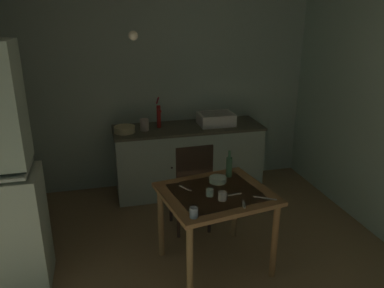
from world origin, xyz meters
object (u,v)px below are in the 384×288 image
object	(u,v)px
mixing_bowl_counter	(125,129)
glass_bottle	(229,166)
sink_basin	(216,119)
teacup_cream	(210,192)
chair_far_side	(192,186)
serving_bowl_wide	(218,180)
hand_pump	(159,115)
dining_table	(216,203)

from	to	relation	value
mixing_bowl_counter	glass_bottle	xyz separation A→B (m)	(0.88, -1.28, -0.04)
sink_basin	teacup_cream	bearing A→B (deg)	-108.86
chair_far_side	serving_bowl_wide	xyz separation A→B (m)	(0.14, -0.44, 0.26)
hand_pump	serving_bowl_wide	distance (m)	1.52
serving_bowl_wide	dining_table	bearing A→B (deg)	-111.37
sink_basin	chair_far_side	size ratio (longest dim) A/B	0.44
serving_bowl_wide	chair_far_side	bearing A→B (deg)	107.99
dining_table	serving_bowl_wide	size ratio (longest dim) A/B	6.58
serving_bowl_wide	glass_bottle	world-z (taller)	glass_bottle
serving_bowl_wide	glass_bottle	xyz separation A→B (m)	(0.14, 0.09, 0.08)
dining_table	chair_far_side	xyz separation A→B (m)	(-0.07, 0.63, -0.13)
hand_pump	teacup_cream	xyz separation A→B (m)	(0.16, -1.72, -0.25)
hand_pump	mixing_bowl_counter	size ratio (longest dim) A/B	1.55
mixing_bowl_counter	dining_table	distance (m)	1.72
chair_far_side	mixing_bowl_counter	bearing A→B (deg)	122.57
sink_basin	dining_table	world-z (taller)	sink_basin
sink_basin	mixing_bowl_counter	world-z (taller)	sink_basin
sink_basin	serving_bowl_wide	size ratio (longest dim) A/B	2.76
sink_basin	teacup_cream	world-z (taller)	sink_basin
dining_table	mixing_bowl_counter	bearing A→B (deg)	112.95
sink_basin	chair_far_side	world-z (taller)	sink_basin
hand_pump	mixing_bowl_counter	world-z (taller)	hand_pump
dining_table	chair_far_side	bearing A→B (deg)	96.02
teacup_cream	hand_pump	bearing A→B (deg)	95.20
glass_bottle	chair_far_side	bearing A→B (deg)	129.28
sink_basin	mixing_bowl_counter	distance (m)	1.16
sink_basin	hand_pump	world-z (taller)	hand_pump
mixing_bowl_counter	dining_table	size ratio (longest dim) A/B	0.24
chair_far_side	teacup_cream	size ratio (longest dim) A/B	15.50
dining_table	serving_bowl_wide	distance (m)	0.25
dining_table	serving_bowl_wide	xyz separation A→B (m)	(0.08, 0.19, 0.13)
teacup_cream	glass_bottle	world-z (taller)	glass_bottle
sink_basin	glass_bottle	world-z (taller)	same
teacup_cream	glass_bottle	bearing A→B (deg)	49.85
sink_basin	serving_bowl_wide	bearing A→B (deg)	-106.49
sink_basin	hand_pump	size ratio (longest dim) A/B	1.13
mixing_bowl_counter	teacup_cream	distance (m)	1.73
dining_table	chair_far_side	world-z (taller)	chair_far_side
hand_pump	chair_far_side	world-z (taller)	hand_pump
mixing_bowl_counter	chair_far_side	world-z (taller)	chair_far_side
sink_basin	dining_table	xyz separation A→B (m)	(-0.50, -1.62, -0.30)
hand_pump	serving_bowl_wide	xyz separation A→B (m)	(0.31, -1.47, -0.26)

